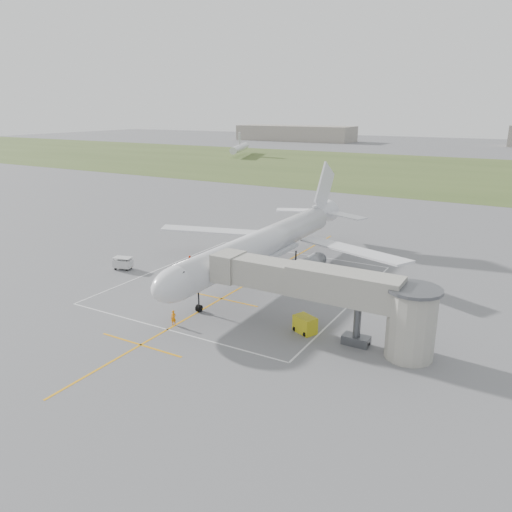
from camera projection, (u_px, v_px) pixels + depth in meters
The scene contains 11 objects.
ground at pixel (262, 275), 68.10m from camera, with size 700.00×700.00×0.00m, color #5D5D5F.
grass_strip at pixel (442, 172), 175.97m from camera, with size 700.00×120.00×0.02m, color #415324.
apron_markings at pixel (240, 288), 63.27m from camera, with size 28.20×60.00×0.01m.
airliner at pixel (265, 243), 67.46m from camera, with size 38.93×46.75×13.52m.
jet_bridge at pixel (336, 294), 48.01m from camera, with size 23.40×5.00×7.20m.
gpu_unit at pixel (305, 325), 50.66m from camera, with size 2.71×2.34×1.72m.
baggage_cart at pixel (123, 263), 70.43m from camera, with size 2.81×2.07×1.76m.
ramp_worker_nose at pixel (174, 318), 52.34m from camera, with size 0.60×0.39×1.64m, color orange.
ramp_worker_wing at pixel (190, 261), 71.59m from camera, with size 0.80×0.62×1.65m, color #FF3908.
distant_hangars at pixel (458, 137), 294.41m from camera, with size 345.00×49.00×12.00m.
distant_aircraft at pixel (424, 154), 203.34m from camera, with size 183.82×47.48×8.85m.
Camera 1 is at (31.51, -56.27, 22.04)m, focal length 35.00 mm.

